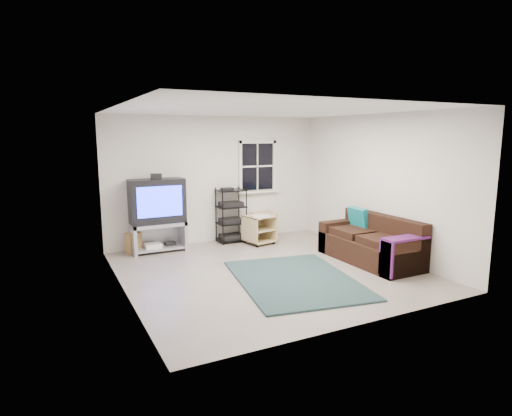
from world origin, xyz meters
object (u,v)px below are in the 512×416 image
side_table_right (258,227)px  sofa (371,244)px  av_rack (231,218)px  tv_unit (157,209)px  side_table_left (264,224)px

side_table_right → sofa: size_ratio=0.32×
side_table_right → sofa: sofa is taller
av_rack → side_table_right: av_rack is taller
sofa → side_table_right: bearing=120.7°
tv_unit → side_table_left: 2.39m
av_rack → side_table_left: (0.78, 0.01, -0.20)m
tv_unit → side_table_left: size_ratio=2.73×
tv_unit → av_rack: tv_unit is taller
av_rack → side_table_left: size_ratio=2.08×
tv_unit → side_table_left: bearing=1.5°
tv_unit → sofa: size_ratio=0.78×
tv_unit → side_table_right: tv_unit is taller
side_table_left → sofa: (0.87, -2.44, 0.02)m
side_table_left → sofa: size_ratio=0.28×
tv_unit → side_table_right: 2.08m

